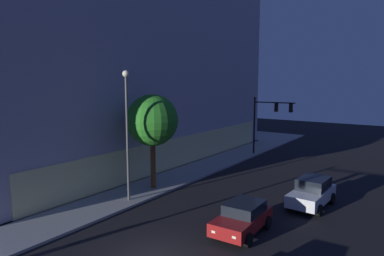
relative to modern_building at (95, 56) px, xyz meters
The scene contains 6 objects.
modern_building is the anchor object (origin of this frame).
traffic_light_far_corner 19.68m from the modern_building, 59.51° to the right, with size 0.43×4.45×6.16m.
street_lamp_sidewalk 17.75m from the modern_building, 123.71° to the right, with size 0.44×0.44×8.50m.
sidewalk_tree 16.09m from the modern_building, 115.25° to the right, with size 3.75×3.75×6.90m.
car_red 26.23m from the modern_building, 112.69° to the right, with size 4.14×2.17×1.60m.
car_white 26.39m from the modern_building, 97.68° to the right, with size 4.40×2.24×1.82m.
Camera 1 is at (-11.00, -9.66, 7.90)m, focal length 32.44 mm.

